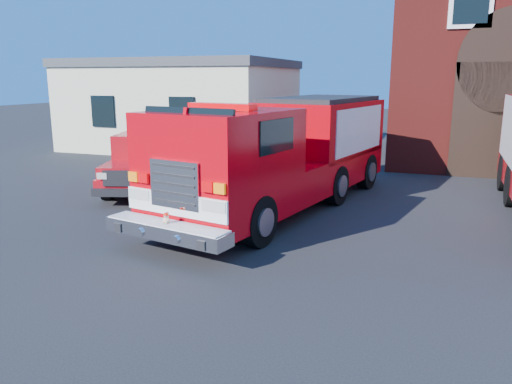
% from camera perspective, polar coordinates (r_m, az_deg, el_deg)
% --- Properties ---
extents(ground, '(100.00, 100.00, 0.00)m').
position_cam_1_polar(ground, '(11.14, 2.10, -5.23)').
color(ground, black).
rests_on(ground, ground).
extents(side_building, '(10.20, 8.20, 4.35)m').
position_cam_1_polar(side_building, '(26.14, -8.18, 10.00)').
color(side_building, beige).
rests_on(side_building, ground).
extents(fire_engine, '(4.53, 9.87, 2.94)m').
position_cam_1_polar(fire_engine, '(13.47, 3.33, 4.58)').
color(fire_engine, black).
rests_on(fire_engine, ground).
extents(pickup_truck, '(3.56, 5.75, 1.77)m').
position_cam_1_polar(pickup_truck, '(16.42, -12.04, 3.41)').
color(pickup_truck, black).
rests_on(pickup_truck, ground).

